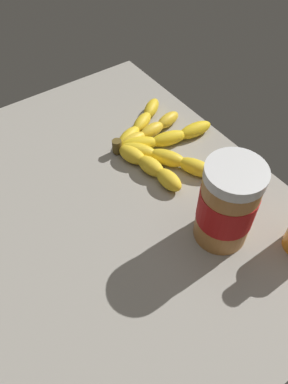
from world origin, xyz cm
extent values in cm
cube|color=gray|center=(0.00, 0.00, -1.65)|extent=(79.93, 60.27, 3.29)
ellipsoid|color=yellow|center=(-6.98, 8.96, 1.67)|extent=(7.03, 5.13, 3.34)
ellipsoid|color=yellow|center=(-2.10, 10.23, 1.67)|extent=(6.84, 4.51, 3.34)
ellipsoid|color=yellow|center=(2.89, 10.92, 1.67)|extent=(6.55, 3.82, 3.34)
ellipsoid|color=yellow|center=(-7.21, 10.67, 1.62)|extent=(8.15, 7.51, 3.24)
ellipsoid|color=yellow|center=(-2.12, 14.38, 1.62)|extent=(8.38, 6.99, 3.24)
ellipsoid|color=yellow|center=(3.35, 17.48, 1.62)|extent=(8.50, 6.38, 3.24)
ellipsoid|color=yellow|center=(-8.86, 12.09, 1.56)|extent=(6.17, 8.77, 3.11)
ellipsoid|color=yellow|center=(-6.72, 18.28, 1.56)|extent=(5.05, 8.73, 3.11)
ellipsoid|color=yellow|center=(-5.63, 24.73, 1.56)|extent=(3.79, 8.45, 3.11)
ellipsoid|color=yellow|center=(-10.80, 11.80, 1.43)|extent=(2.85, 6.47, 2.85)
ellipsoid|color=yellow|center=(-11.07, 16.96, 1.43)|extent=(3.51, 6.73, 2.85)
ellipsoid|color=yellow|center=(-11.88, 22.06, 1.43)|extent=(4.13, 6.92, 2.85)
ellipsoid|color=yellow|center=(-12.29, 11.72, 1.44)|extent=(5.10, 7.50, 2.87)
ellipsoid|color=yellow|center=(-14.56, 16.76, 1.44)|extent=(5.79, 7.47, 2.87)
ellipsoid|color=yellow|center=(-17.48, 21.46, 1.44)|extent=(6.38, 7.30, 2.87)
cylinder|color=brown|center=(-10.80, 7.71, 1.80)|extent=(2.00, 2.00, 3.00)
cylinder|color=#B27238|center=(16.90, 11.50, 7.20)|extent=(9.23, 9.23, 14.41)
cylinder|color=#B71414|center=(16.90, 11.50, 7.93)|extent=(9.41, 9.41, 6.48)
cylinder|color=silver|center=(16.90, 11.50, 15.38)|extent=(9.48, 9.48, 1.94)
camera|label=1|loc=(38.54, -20.02, 54.12)|focal=34.03mm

